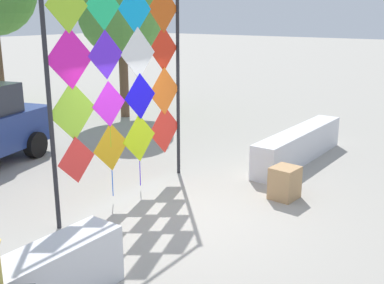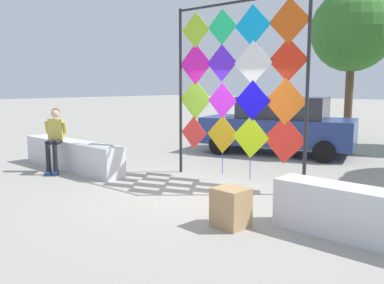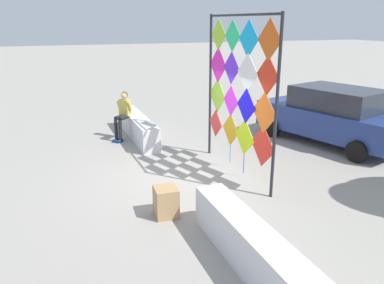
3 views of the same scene
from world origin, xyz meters
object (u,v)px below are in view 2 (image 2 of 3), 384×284
kite_display_rack (238,80)px  cardboard_box_large (231,207)px  seated_vendor (55,135)px  parked_car (279,125)px  tree_far_right (353,26)px

kite_display_rack → cardboard_box_large: bearing=-56.3°
seated_vendor → cardboard_box_large: seated_vendor is taller
kite_display_rack → parked_car: (-1.23, 4.01, -1.35)m
seated_vendor → parked_car: (2.70, 6.16, -0.03)m
tree_far_right → seated_vendor: bearing=-103.7°
parked_car → tree_far_right: tree_far_right is taller
kite_display_rack → seated_vendor: bearing=-151.3°
parked_car → cardboard_box_large: (2.83, -6.41, -0.61)m
kite_display_rack → parked_car: 4.41m
seated_vendor → tree_far_right: tree_far_right is taller
kite_display_rack → seated_vendor: 4.67m
kite_display_rack → tree_far_right: 9.76m
cardboard_box_large → tree_far_right: bearing=102.8°
seated_vendor → tree_far_right: bearing=76.3°
kite_display_rack → tree_far_right: bearing=96.6°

